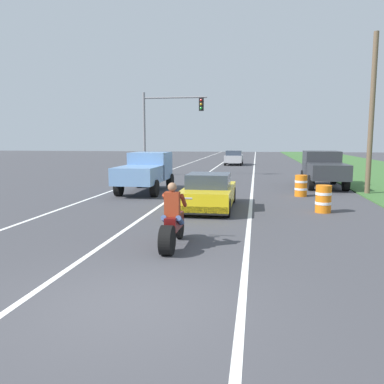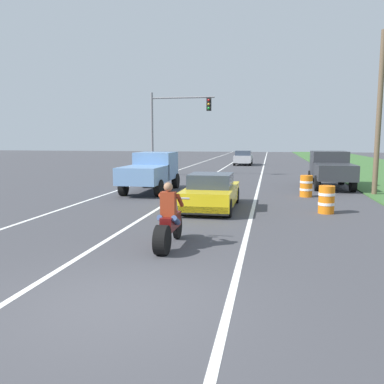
# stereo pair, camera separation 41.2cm
# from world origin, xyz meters

# --- Properties ---
(ground_plane) EXTENTS (160.00, 160.00, 0.00)m
(ground_plane) POSITION_xyz_m (0.00, 0.00, 0.00)
(ground_plane) COLOR #424247
(lane_stripe_left_solid) EXTENTS (0.14, 120.00, 0.01)m
(lane_stripe_left_solid) POSITION_xyz_m (-5.40, 20.00, 0.00)
(lane_stripe_left_solid) COLOR white
(lane_stripe_left_solid) RESTS_ON ground
(lane_stripe_right_solid) EXTENTS (0.14, 120.00, 0.01)m
(lane_stripe_right_solid) POSITION_xyz_m (1.80, 20.00, 0.00)
(lane_stripe_right_solid) COLOR white
(lane_stripe_right_solid) RESTS_ON ground
(lane_stripe_centre_dashed) EXTENTS (0.14, 120.00, 0.01)m
(lane_stripe_centre_dashed) POSITION_xyz_m (-1.80, 20.00, 0.00)
(lane_stripe_centre_dashed) COLOR white
(lane_stripe_centre_dashed) RESTS_ON ground
(motorcycle_with_rider) EXTENTS (0.70, 2.21, 1.62)m
(motorcycle_with_rider) POSITION_xyz_m (-0.01, 3.41, 0.59)
(motorcycle_with_rider) COLOR black
(motorcycle_with_rider) RESTS_ON ground
(sports_car_yellow) EXTENTS (1.84, 4.30, 1.37)m
(sports_car_yellow) POSITION_xyz_m (0.22, 9.06, 0.63)
(sports_car_yellow) COLOR yellow
(sports_car_yellow) RESTS_ON ground
(pickup_truck_left_lane_light_blue) EXTENTS (2.02, 4.80, 1.98)m
(pickup_truck_left_lane_light_blue) POSITION_xyz_m (-3.52, 13.40, 1.11)
(pickup_truck_left_lane_light_blue) COLOR #6B93C6
(pickup_truck_left_lane_light_blue) RESTS_ON ground
(pickup_truck_right_shoulder_dark_grey) EXTENTS (2.02, 4.80, 1.98)m
(pickup_truck_right_shoulder_dark_grey) POSITION_xyz_m (5.70, 17.00, 1.11)
(pickup_truck_right_shoulder_dark_grey) COLOR #2D3035
(pickup_truck_right_shoulder_dark_grey) RESTS_ON ground
(traffic_light_mast_near) EXTENTS (4.68, 0.34, 6.00)m
(traffic_light_mast_near) POSITION_xyz_m (-4.68, 22.29, 4.00)
(traffic_light_mast_near) COLOR gray
(traffic_light_mast_near) RESTS_ON ground
(utility_pole_roadside) EXTENTS (0.24, 0.24, 7.59)m
(utility_pole_roadside) POSITION_xyz_m (7.32, 14.25, 3.79)
(utility_pole_roadside) COLOR brown
(utility_pole_roadside) RESTS_ON ground
(construction_barrel_nearest) EXTENTS (0.58, 0.58, 1.00)m
(construction_barrel_nearest) POSITION_xyz_m (4.42, 8.94, 0.50)
(construction_barrel_nearest) COLOR orange
(construction_barrel_nearest) RESTS_ON ground
(construction_barrel_mid) EXTENTS (0.58, 0.58, 1.00)m
(construction_barrel_mid) POSITION_xyz_m (4.07, 13.07, 0.50)
(construction_barrel_mid) COLOR orange
(construction_barrel_mid) RESTS_ON ground
(distant_car_far_ahead) EXTENTS (1.80, 4.00, 1.50)m
(distant_car_far_ahead) POSITION_xyz_m (-0.33, 35.67, 0.77)
(distant_car_far_ahead) COLOR #B2B2B7
(distant_car_far_ahead) RESTS_ON ground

